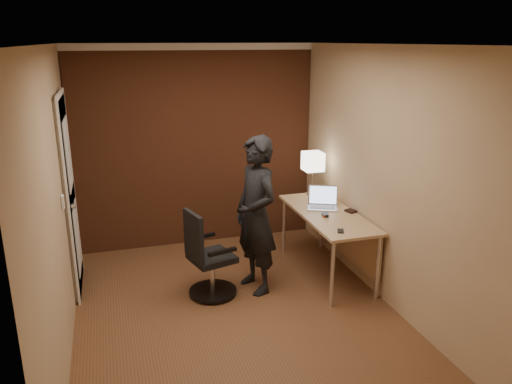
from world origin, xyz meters
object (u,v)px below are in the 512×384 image
at_px(office_chair, 207,260).
at_px(phone, 341,231).
at_px(laptop, 322,201).
at_px(wallet, 351,211).
at_px(desk_lamp, 313,162).
at_px(person, 256,215).
at_px(mouse, 325,215).
at_px(desk, 333,223).

bearing_deg(office_chair, phone, -18.75).
bearing_deg(laptop, wallet, -47.68).
bearing_deg(desk_lamp, wallet, -75.92).
xyz_separation_m(desk_lamp, laptop, (-0.06, -0.43, -0.35)).
distance_m(office_chair, person, 0.67).
distance_m(wallet, person, 1.10).
distance_m(laptop, office_chair, 1.49).
distance_m(mouse, wallet, 0.33).
bearing_deg(laptop, desk_lamp, 82.74).
relative_size(desk, wallet, 13.64).
height_order(wallet, office_chair, office_chair).
bearing_deg(person, laptop, 93.84).
relative_size(desk, mouse, 15.00).
distance_m(desk, mouse, 0.23).
bearing_deg(laptop, desk, -75.60).
bearing_deg(mouse, wallet, 23.89).
bearing_deg(desk_lamp, mouse, -102.04).
height_order(desk, wallet, wallet).
height_order(phone, office_chair, office_chair).
bearing_deg(desk_lamp, laptop, -97.26).
bearing_deg(phone, wallet, 76.98).
bearing_deg(office_chair, desk, 4.90).
bearing_deg(laptop, mouse, -108.71).
xyz_separation_m(desk, office_chair, (-1.45, -0.12, -0.20)).
relative_size(desk, desk_lamp, 2.80).
height_order(desk, laptop, laptop).
xyz_separation_m(desk, desk_lamp, (0.01, 0.63, 0.55)).
bearing_deg(desk, phone, -108.81).
bearing_deg(desk_lamp, desk, -90.50).
relative_size(laptop, person, 0.25).
bearing_deg(mouse, desk, 49.99).
xyz_separation_m(desk_lamp, mouse, (-0.16, -0.73, -0.40)).
bearing_deg(mouse, person, -164.27).
bearing_deg(office_chair, mouse, 0.89).
height_order(mouse, person, person).
distance_m(desk, phone, 0.60).
relative_size(wallet, person, 0.07).
relative_size(desk, phone, 13.04).
xyz_separation_m(desk_lamp, person, (-0.93, -0.74, -0.33)).
bearing_deg(desk, person, -173.27).
xyz_separation_m(laptop, phone, (-0.14, -0.75, -0.06)).
bearing_deg(wallet, phone, -126.26).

